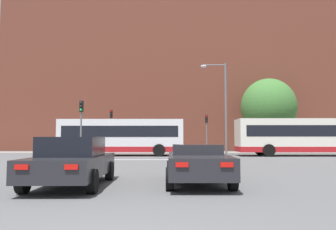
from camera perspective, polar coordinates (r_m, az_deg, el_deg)
name	(u,v)px	position (r m, az deg, el deg)	size (l,w,h in m)	color
stop_line_strip	(157,160)	(22.45, -1.93, -7.78)	(7.72, 0.30, 0.01)	silver
far_pavement	(161,152)	(34.87, -1.21, -6.49)	(68.58, 2.50, 0.01)	gray
brick_civic_building	(172,75)	(45.23, 0.72, 6.99)	(42.17, 12.70, 22.91)	brown
car_saloon_left	(73,161)	(10.33, -16.21, -7.73)	(2.06, 4.50, 1.47)	#232328
car_roadster_right	(197,163)	(10.54, 5.14, -8.30)	(1.97, 4.56, 1.23)	#232328
bus_crossing_lead	(122,136)	(27.89, -7.99, -3.72)	(10.27, 2.77, 3.02)	silver
bus_crossing_trailing	(308,136)	(29.62, 23.20, -3.40)	(11.70, 2.65, 3.06)	silver
traffic_light_far_left	(111,124)	(34.35, -9.83, -1.56)	(0.26, 0.31, 4.40)	slate
traffic_light_far_right	(207,127)	(34.78, 6.80, -2.08)	(0.26, 0.31, 3.95)	slate
traffic_light_near_left	(81,120)	(24.03, -14.83, -0.78)	(0.26, 0.31, 4.13)	slate
street_lamp_junction	(222,99)	(27.73, 9.38, 2.70)	(2.17, 0.36, 7.77)	slate
pedestrian_waiting	(176,143)	(35.61, 1.37, -4.94)	(0.46, 0.39, 1.62)	brown
tree_by_building	(269,107)	(37.94, 17.16, 1.32)	(6.04, 6.04, 8.10)	#4C3823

